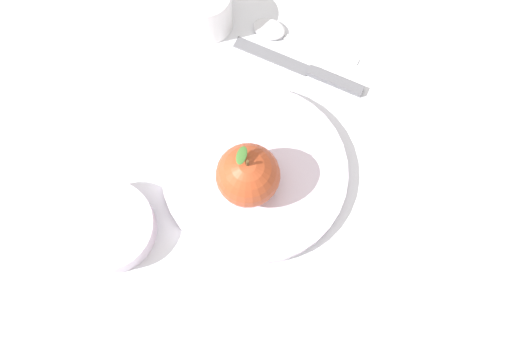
{
  "coord_description": "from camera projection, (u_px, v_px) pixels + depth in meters",
  "views": [
    {
      "loc": [
        -0.18,
        0.17,
        0.73
      ],
      "look_at": [
        -0.0,
        0.02,
        0.02
      ],
      "focal_mm": 40.3,
      "sensor_mm": 36.0,
      "label": 1
    }
  ],
  "objects": [
    {
      "name": "side_bowl",
      "position": [
        109.0,
        227.0,
        0.72
      ],
      "size": [
        0.11,
        0.11,
        0.03
      ],
      "color": "silver",
      "rests_on": "ground_plane"
    },
    {
      "name": "ground_plane",
      "position": [
        267.0,
        165.0,
        0.77
      ],
      "size": [
        2.4,
        2.4,
        0.0
      ],
      "primitive_type": "plane",
      "color": "silver"
    },
    {
      "name": "knife",
      "position": [
        310.0,
        71.0,
        0.81
      ],
      "size": [
        0.18,
        0.1,
        0.01
      ],
      "color": "#59595E",
      "rests_on": "ground_plane"
    },
    {
      "name": "dinner_plate",
      "position": [
        256.0,
        173.0,
        0.75
      ],
      "size": [
        0.24,
        0.24,
        0.02
      ],
      "color": "silver",
      "rests_on": "ground_plane"
    },
    {
      "name": "apple",
      "position": [
        248.0,
        175.0,
        0.7
      ],
      "size": [
        0.08,
        0.08,
        0.09
      ],
      "color": "#9E3D1E",
      "rests_on": "dinner_plate"
    },
    {
      "name": "cup",
      "position": [
        207.0,
        8.0,
        0.8
      ],
      "size": [
        0.07,
        0.07,
        0.07
      ],
      "color": "white",
      "rests_on": "ground_plane"
    },
    {
      "name": "spoon",
      "position": [
        280.0,
        33.0,
        0.83
      ],
      "size": [
        0.15,
        0.09,
        0.01
      ],
      "color": "silver",
      "rests_on": "ground_plane"
    }
  ]
}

